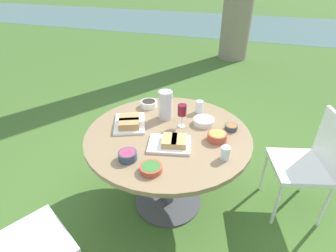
{
  "coord_description": "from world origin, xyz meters",
  "views": [
    {
      "loc": [
        0.53,
        -1.58,
        1.82
      ],
      "look_at": [
        0.0,
        0.0,
        0.79
      ],
      "focal_mm": 28.0,
      "sensor_mm": 36.0,
      "label": 1
    }
  ],
  "objects_px": {
    "chair_near_left": "(8,250)",
    "water_pitcher": "(166,105)",
    "wine_glass": "(182,111)",
    "chair_near_right": "(312,159)",
    "dining_table": "(168,146)"
  },
  "relations": [
    {
      "from": "dining_table",
      "to": "wine_glass",
      "type": "relative_size",
      "value": 6.64
    },
    {
      "from": "chair_near_left",
      "to": "wine_glass",
      "type": "height_order",
      "value": "wine_glass"
    },
    {
      "from": "wine_glass",
      "to": "chair_near_left",
      "type": "bearing_deg",
      "value": -117.76
    },
    {
      "from": "wine_glass",
      "to": "chair_near_right",
      "type": "bearing_deg",
      "value": 10.13
    },
    {
      "from": "chair_near_left",
      "to": "wine_glass",
      "type": "bearing_deg",
      "value": 62.24
    },
    {
      "from": "chair_near_left",
      "to": "water_pitcher",
      "type": "xyz_separation_m",
      "value": [
        0.45,
        1.26,
        0.33
      ]
    },
    {
      "from": "water_pitcher",
      "to": "wine_glass",
      "type": "xyz_separation_m",
      "value": [
        0.17,
        -0.09,
        0.02
      ]
    },
    {
      "from": "water_pitcher",
      "to": "dining_table",
      "type": "bearing_deg",
      "value": -66.45
    },
    {
      "from": "dining_table",
      "to": "wine_glass",
      "type": "height_order",
      "value": "wine_glass"
    },
    {
      "from": "chair_near_left",
      "to": "chair_near_right",
      "type": "bearing_deg",
      "value": 39.68
    },
    {
      "from": "dining_table",
      "to": "water_pitcher",
      "type": "distance_m",
      "value": 0.33
    },
    {
      "from": "water_pitcher",
      "to": "wine_glass",
      "type": "bearing_deg",
      "value": -28.41
    },
    {
      "from": "chair_near_right",
      "to": "wine_glass",
      "type": "xyz_separation_m",
      "value": [
        -1.02,
        -0.18,
        0.35
      ]
    },
    {
      "from": "dining_table",
      "to": "water_pitcher",
      "type": "bearing_deg",
      "value": 113.55
    },
    {
      "from": "chair_near_left",
      "to": "chair_near_right",
      "type": "height_order",
      "value": "same"
    }
  ]
}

